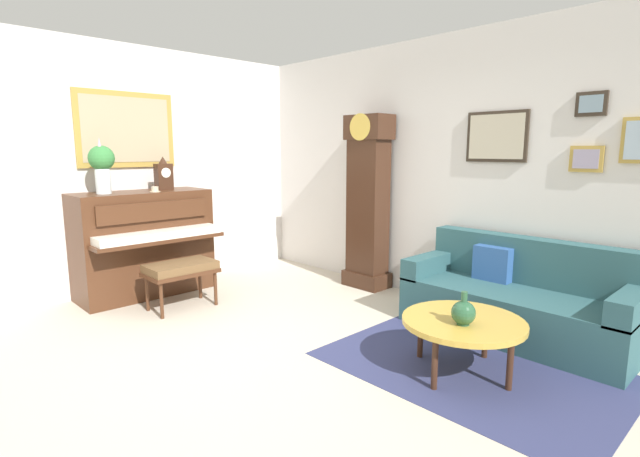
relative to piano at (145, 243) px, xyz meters
name	(u,v)px	position (x,y,z in m)	size (l,w,h in m)	color
ground_plane	(255,364)	(2.23, -0.11, -0.64)	(6.40, 6.00, 0.10)	beige
wall_left	(117,169)	(-0.37, -0.11, 0.82)	(0.13, 4.90, 2.80)	silver
wall_back	(433,170)	(2.25, 2.29, 0.81)	(5.30, 0.13, 2.80)	silver
area_rug	(471,367)	(3.50, 0.98, -0.59)	(2.10, 1.50, 0.01)	navy
piano	(145,243)	(0.00, 0.00, 0.00)	(0.87, 1.44, 1.17)	#4C2B19
piano_bench	(181,270)	(0.73, 0.06, -0.19)	(0.42, 0.70, 0.48)	#4C2B19
grandfather_clock	(368,207)	(1.54, 2.04, 0.37)	(0.52, 0.34, 2.03)	#3D2316
couch	(518,300)	(3.45, 1.86, -0.28)	(1.90, 0.80, 0.84)	#2D565B
coffee_table	(463,323)	(3.48, 0.84, -0.21)	(0.88, 0.88, 0.41)	gold
mantel_clock	(164,175)	(0.00, 0.27, 0.75)	(0.13, 0.18, 0.38)	#3D2316
flower_vase	(102,164)	(0.00, -0.40, 0.89)	(0.26, 0.26, 0.58)	silver
teacup	(155,190)	(0.16, 0.08, 0.60)	(0.12, 0.12, 0.06)	beige
green_jug	(463,313)	(3.53, 0.74, -0.10)	(0.17, 0.17, 0.24)	#234C33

